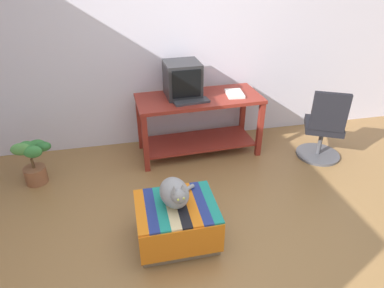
# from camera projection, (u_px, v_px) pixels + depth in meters

# --- Properties ---
(ground_plane) EXTENTS (14.00, 14.00, 0.00)m
(ground_plane) POSITION_uv_depth(u_px,v_px,m) (216.00, 248.00, 2.86)
(ground_plane) COLOR olive
(back_wall) EXTENTS (8.00, 0.10, 2.60)m
(back_wall) POSITION_uv_depth(u_px,v_px,m) (172.00, 39.00, 3.95)
(back_wall) COLOR silver
(back_wall) RESTS_ON ground_plane
(desk) EXTENTS (1.47, 0.68, 0.73)m
(desk) POSITION_uv_depth(u_px,v_px,m) (199.00, 115.00, 4.01)
(desk) COLOR maroon
(desk) RESTS_ON ground_plane
(tv_monitor) EXTENTS (0.41, 0.42, 0.40)m
(tv_monitor) POSITION_uv_depth(u_px,v_px,m) (182.00, 80.00, 3.83)
(tv_monitor) COLOR #28282B
(tv_monitor) RESTS_ON desk
(keyboard) EXTENTS (0.42, 0.20, 0.02)m
(keyboard) POSITION_uv_depth(u_px,v_px,m) (191.00, 101.00, 3.74)
(keyboard) COLOR #333338
(keyboard) RESTS_ON desk
(book) EXTENTS (0.22, 0.29, 0.03)m
(book) POSITION_uv_depth(u_px,v_px,m) (235.00, 94.00, 3.94)
(book) COLOR white
(book) RESTS_ON desk
(ottoman_with_blanket) EXTENTS (0.67, 0.57, 0.38)m
(ottoman_with_blanket) POSITION_uv_depth(u_px,v_px,m) (177.00, 223.00, 2.85)
(ottoman_with_blanket) COLOR #7A664C
(ottoman_with_blanket) RESTS_ON ground_plane
(cat) EXTENTS (0.34, 0.38, 0.27)m
(cat) POSITION_uv_depth(u_px,v_px,m) (175.00, 193.00, 2.72)
(cat) COLOR gray
(cat) RESTS_ON ottoman_with_blanket
(potted_plant) EXTENTS (0.39, 0.37, 0.55)m
(potted_plant) POSITION_uv_depth(u_px,v_px,m) (32.00, 159.00, 3.54)
(potted_plant) COLOR brown
(potted_plant) RESTS_ON ground_plane
(office_chair) EXTENTS (0.56, 0.56, 0.89)m
(office_chair) POSITION_uv_depth(u_px,v_px,m) (324.00, 130.00, 3.92)
(office_chair) COLOR #4C4C51
(office_chair) RESTS_ON ground_plane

